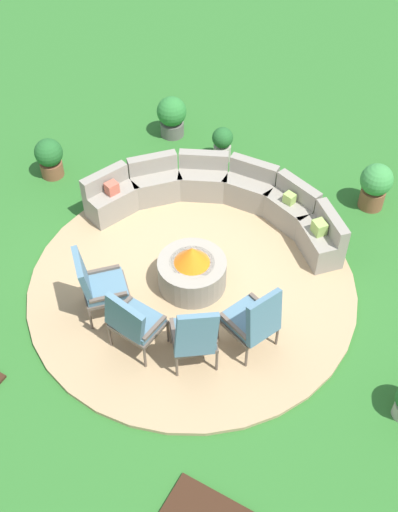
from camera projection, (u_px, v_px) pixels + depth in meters
name	position (u px, v px, depth m)	size (l,w,h in m)	color
ground_plane	(192.00, 286.00, 8.98)	(24.00, 24.00, 0.00)	#2D6B28
patio_circle	(192.00, 285.00, 8.96)	(4.72, 4.72, 0.06)	tan
fire_pit	(192.00, 270.00, 8.73)	(0.98, 0.98, 0.73)	gray
curved_stone_bench	(221.00, 198.00, 9.76)	(3.99, 1.98, 0.74)	gray
lounge_chair_front_left	(97.00, 284.00, 8.18)	(0.81, 0.85, 1.14)	brown
lounge_chair_front_right	(133.00, 321.00, 7.77)	(0.69, 0.59, 1.09)	brown
lounge_chair_back_left	(195.00, 335.00, 7.60)	(0.77, 0.80, 1.13)	brown
lounge_chair_back_right	(254.00, 320.00, 7.79)	(0.80, 0.77, 1.09)	brown
potted_plant_0	(172.00, 115.00, 11.24)	(0.54, 0.54, 0.77)	#605B56
potted_plant_2	(222.00, 143.00, 10.77)	(0.37, 0.37, 0.65)	#A89E8E
potted_plant_4	(375.00, 185.00, 9.85)	(0.52, 0.52, 0.81)	brown
potted_plant_5	(49.00, 157.00, 10.45)	(0.48, 0.48, 0.71)	brown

